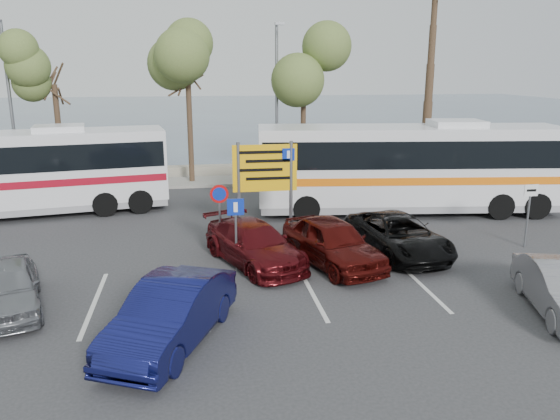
{
  "coord_description": "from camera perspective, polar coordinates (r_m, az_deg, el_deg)",
  "views": [
    {
      "loc": [
        -1.36,
        -14.85,
        6.01
      ],
      "look_at": [
        1.49,
        3.0,
        1.26
      ],
      "focal_mm": 35.0,
      "sensor_mm": 36.0,
      "label": 1
    }
  ],
  "objects": [
    {
      "name": "ground",
      "position": [
        16.07,
        -3.58,
        -7.27
      ],
      "size": [
        120.0,
        120.0,
        0.0
      ],
      "primitive_type": "plane",
      "color": "#2F2F31",
      "rests_on": "ground"
    },
    {
      "name": "kerb_strip",
      "position": [
        29.48,
        -6.24,
        3.01
      ],
      "size": [
        44.0,
        2.4,
        0.15
      ],
      "primitive_type": "cube",
      "color": "gray",
      "rests_on": "ground"
    },
    {
      "name": "seawall",
      "position": [
        31.4,
        -6.44,
        4.14
      ],
      "size": [
        48.0,
        0.8,
        0.6
      ],
      "primitive_type": "cube",
      "color": "gray",
      "rests_on": "ground"
    },
    {
      "name": "sea",
      "position": [
        75.1,
        -8.11,
        9.97
      ],
      "size": [
        140.0,
        140.0,
        0.0
      ],
      "primitive_type": "plane",
      "color": "#3D4C62",
      "rests_on": "ground"
    },
    {
      "name": "tree_left",
      "position": [
        29.6,
        -22.69,
        13.6
      ],
      "size": [
        3.2,
        3.2,
        7.2
      ],
      "color": "#382619",
      "rests_on": "kerb_strip"
    },
    {
      "name": "tree_mid",
      "position": [
        28.85,
        -9.7,
        15.79
      ],
      "size": [
        3.2,
        3.2,
        8.0
      ],
      "color": "#382619",
      "rests_on": "kerb_strip"
    },
    {
      "name": "tree_right",
      "position": [
        29.44,
        2.51,
        15.0
      ],
      "size": [
        3.2,
        3.2,
        7.4
      ],
      "color": "#382619",
      "rests_on": "kerb_strip"
    },
    {
      "name": "street_lamp_left",
      "position": [
        29.69,
        -26.44,
        10.49
      ],
      "size": [
        0.45,
        1.15,
        8.01
      ],
      "color": "slate",
      "rests_on": "kerb_strip"
    },
    {
      "name": "street_lamp_right",
      "position": [
        28.73,
        -0.33,
        11.89
      ],
      "size": [
        0.45,
        1.15,
        8.01
      ],
      "color": "slate",
      "rests_on": "kerb_strip"
    },
    {
      "name": "direction_sign",
      "position": [
        18.55,
        -1.57,
        3.58
      ],
      "size": [
        2.2,
        0.12,
        3.6
      ],
      "color": "slate",
      "rests_on": "ground"
    },
    {
      "name": "sign_no_stop",
      "position": [
        17.81,
        -6.33,
        0.2
      ],
      "size": [
        0.6,
        0.08,
        2.35
      ],
      "color": "slate",
      "rests_on": "ground"
    },
    {
      "name": "sign_parking",
      "position": [
        16.32,
        -4.63,
        -1.48
      ],
      "size": [
        0.5,
        0.07,
        2.25
      ],
      "color": "slate",
      "rests_on": "ground"
    },
    {
      "name": "sign_taxi",
      "position": [
        20.31,
        24.58,
        0.3
      ],
      "size": [
        0.5,
        0.07,
        2.2
      ],
      "color": "slate",
      "rests_on": "ground"
    },
    {
      "name": "lane_markings",
      "position": [
        15.09,
        -7.57,
        -8.87
      ],
      "size": [
        12.02,
        4.2,
        0.01
      ],
      "primitive_type": null,
      "color": "silver",
      "rests_on": "ground"
    },
    {
      "name": "coach_bus_left",
      "position": [
        24.79,
        -25.79,
        3.27
      ],
      "size": [
        12.13,
        4.46,
        3.7
      ],
      "color": "silver",
      "rests_on": "ground"
    },
    {
      "name": "coach_bus_right",
      "position": [
        23.49,
        13.29,
        4.02
      ],
      "size": [
        12.75,
        4.11,
        3.9
      ],
      "color": "silver",
      "rests_on": "ground"
    },
    {
      "name": "car_silver_a",
      "position": [
        15.48,
        -26.6,
        -7.22
      ],
      "size": [
        2.49,
        4.02,
        1.28
      ],
      "primitive_type": "imported",
      "rotation": [
        0.0,
        0.0,
        0.28
      ],
      "color": "gray",
      "rests_on": "ground"
    },
    {
      "name": "car_blue",
      "position": [
        12.53,
        -11.32,
        -10.56
      ],
      "size": [
        3.18,
        4.6,
        1.44
      ],
      "primitive_type": "imported",
      "rotation": [
        0.0,
        0.0,
        -0.43
      ],
      "color": "#10134B",
      "rests_on": "ground"
    },
    {
      "name": "car_maroon",
      "position": [
        17.09,
        -2.7,
        -3.59
      ],
      "size": [
        3.37,
        4.82,
        1.3
      ],
      "primitive_type": "imported",
      "rotation": [
        0.0,
        0.0,
        0.39
      ],
      "color": "#500D11",
      "rests_on": "ground"
    },
    {
      "name": "car_red",
      "position": [
        17.06,
        5.52,
        -3.36
      ],
      "size": [
        2.93,
        4.65,
        1.47
      ],
      "primitive_type": "imported",
      "rotation": [
        0.0,
        0.0,
        0.3
      ],
      "color": "#470C0A",
      "rests_on": "ground"
    },
    {
      "name": "suv_black",
      "position": [
        18.41,
        12.25,
        -2.57
      ],
      "size": [
        2.74,
        4.88,
        1.29
      ],
      "primitive_type": "imported",
      "rotation": [
        0.0,
        0.0,
        0.13
      ],
      "color": "black",
      "rests_on": "ground"
    },
    {
      "name": "pedestrian_far",
      "position": [
        25.2,
        20.56,
        1.97
      ],
      "size": [
        0.7,
        0.87,
        1.72
      ],
      "primitive_type": "imported",
      "rotation": [
        0.0,
        0.0,
        1.63
      ],
      "color": "#363952",
      "rests_on": "ground"
    }
  ]
}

